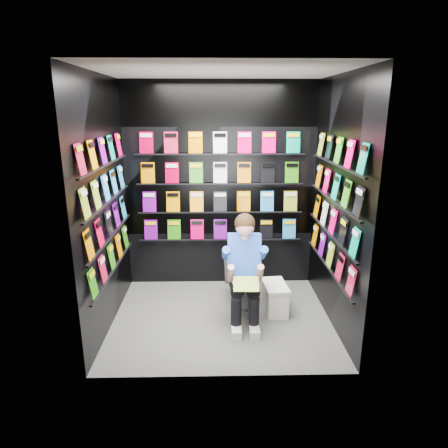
{
  "coord_description": "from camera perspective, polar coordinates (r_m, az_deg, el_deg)",
  "views": [
    {
      "loc": [
        -0.06,
        -3.99,
        2.26
      ],
      "look_at": [
        0.03,
        0.15,
        1.06
      ],
      "focal_mm": 32.0,
      "sensor_mm": 36.0,
      "label": 1
    }
  ],
  "objects": [
    {
      "name": "comics_back",
      "position": [
        5.06,
        -0.55,
        5.29
      ],
      "size": [
        2.1,
        0.06,
        1.37
      ],
      "primitive_type": null,
      "color": "#F30063",
      "rests_on": "wall_back"
    },
    {
      "name": "comics_right",
      "position": [
        4.29,
        15.49,
        2.71
      ],
      "size": [
        0.06,
        1.7,
        1.37
      ],
      "primitive_type": null,
      "color": "#F30063",
      "rests_on": "wall_right"
    },
    {
      "name": "floor",
      "position": [
        4.59,
        -0.34,
        -13.33
      ],
      "size": [
        2.4,
        2.4,
        0.0
      ],
      "primitive_type": "plane",
      "color": "#5B5B59",
      "rests_on": "ground"
    },
    {
      "name": "wall_right",
      "position": [
        4.3,
        15.86,
        2.64
      ],
      "size": [
        0.04,
        2.0,
        2.6
      ],
      "primitive_type": "cube",
      "color": "black",
      "rests_on": "floor"
    },
    {
      "name": "wall_left",
      "position": [
        4.26,
        -16.73,
        2.46
      ],
      "size": [
        0.04,
        2.0,
        2.6
      ],
      "primitive_type": "cube",
      "color": "black",
      "rests_on": "floor"
    },
    {
      "name": "comics_left",
      "position": [
        4.25,
        -16.35,
        2.53
      ],
      "size": [
        0.06,
        1.7,
        1.37
      ],
      "primitive_type": null,
      "color": "#F30063",
      "rests_on": "wall_left"
    },
    {
      "name": "longbox",
      "position": [
        4.7,
        7.26,
        -10.58
      ],
      "size": [
        0.26,
        0.43,
        0.31
      ],
      "primitive_type": "cube",
      "rotation": [
        0.0,
        0.0,
        0.09
      ],
      "color": "white",
      "rests_on": "floor"
    },
    {
      "name": "wall_front",
      "position": [
        3.14,
        -0.06,
        -1.61
      ],
      "size": [
        2.4,
        0.04,
        2.6
      ],
      "primitive_type": "cube",
      "color": "black",
      "rests_on": "floor"
    },
    {
      "name": "held_comic",
      "position": [
        4.02,
        3.18,
        -8.56
      ],
      "size": [
        0.26,
        0.16,
        0.11
      ],
      "primitive_type": "cube",
      "rotation": [
        -0.96,
        0.0,
        -0.03
      ],
      "color": "green",
      "rests_on": "reader"
    },
    {
      "name": "wall_back",
      "position": [
        5.09,
        -0.55,
        5.3
      ],
      "size": [
        2.4,
        0.04,
        2.6
      ],
      "primitive_type": "cube",
      "color": "black",
      "rests_on": "floor"
    },
    {
      "name": "ceiling",
      "position": [
        4.01,
        -0.4,
        21.04
      ],
      "size": [
        2.4,
        2.4,
        0.0
      ],
      "primitive_type": "plane",
      "color": "white",
      "rests_on": "floor"
    },
    {
      "name": "toilet",
      "position": [
        4.77,
        2.47,
        -7.21
      ],
      "size": [
        0.44,
        0.76,
        0.73
      ],
      "primitive_type": "imported",
      "rotation": [
        0.0,
        0.0,
        3.11
      ],
      "color": "white",
      "rests_on": "floor"
    },
    {
      "name": "reader",
      "position": [
        4.28,
        2.86,
        -4.6
      ],
      "size": [
        0.5,
        0.72,
        1.29
      ],
      "primitive_type": null,
      "rotation": [
        0.0,
        0.0,
        -0.03
      ],
      "color": "blue",
      "rests_on": "toilet"
    },
    {
      "name": "longbox_lid",
      "position": [
        4.62,
        7.33,
        -8.69
      ],
      "size": [
        0.29,
        0.46,
        0.03
      ],
      "primitive_type": "cube",
      "rotation": [
        0.0,
        0.0,
        0.09
      ],
      "color": "white",
      "rests_on": "longbox"
    }
  ]
}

